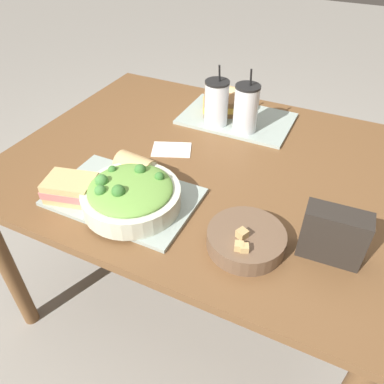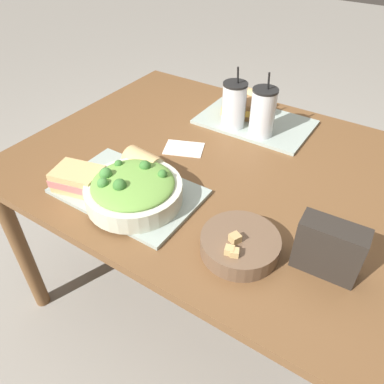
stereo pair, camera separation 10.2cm
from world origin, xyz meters
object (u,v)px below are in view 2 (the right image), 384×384
Objects in this scene: baguette_far at (251,98)px; chip_bag at (329,249)px; sandwich_far at (242,108)px; napkin_folded at (185,148)px; drink_cup_red at (263,114)px; sandwich_near at (78,179)px; drink_cup_dark at (234,106)px; baguette_near at (144,163)px; soup_bowl at (240,244)px; salad_bowl at (133,189)px.

chip_bag is (0.52, -0.66, 0.02)m from baguette_far.
sandwich_far is 1.18× the size of napkin_folded.
drink_cup_red is (0.12, -0.09, 0.05)m from sandwich_far.
sandwich_near is 0.63m from drink_cup_dark.
baguette_near is at bearing 179.66° from baguette_far.
napkin_folded is at bearing 177.97° from baguette_far.
drink_cup_red is (0.21, 0.43, 0.04)m from baguette_near.
napkin_folded is at bearing 56.04° from sandwich_near.
soup_bowl is 0.51m from napkin_folded.
drink_cup_red reaches higher than salad_bowl.
salad_bowl is 2.21× the size of baguette_near.
chip_bag is (0.72, 0.11, 0.03)m from sandwich_near.
baguette_far reaches higher than soup_bowl.
drink_cup_dark is at bearing 71.44° from napkin_folded.
sandwich_near is 1.53× the size of baguette_far.
salad_bowl is 1.68× the size of sandwich_near.
sandwich_near is 0.70× the size of drink_cup_red.
chip_bag reaches higher than baguette_far.
sandwich_near is 0.20m from baguette_near.
salad_bowl is 0.35m from soup_bowl.
salad_bowl is at bearing -82.26° from napkin_folded.
baguette_far is (0.08, 0.60, -0.00)m from baguette_near.
drink_cup_dark reaches higher than baguette_far.
soup_bowl is 1.21× the size of sandwich_near.
chip_bag is at bearing -89.39° from baguette_near.
drink_cup_red reaches higher than soup_bowl.
soup_bowl is 0.53m from sandwich_near.
drink_cup_red is 0.31m from napkin_folded.
drink_cup_dark is (0.09, 0.43, 0.04)m from baguette_near.
sandwich_near is 0.72× the size of drink_cup_dark.
drink_cup_red reaches higher than napkin_folded.
salad_bowl reaches higher than baguette_near.
baguette_near is at bearing -115.71° from drink_cup_red.
drink_cup_dark is 0.12m from drink_cup_red.
baguette_far is 0.70× the size of chip_bag.
sandwich_far is at bearing 88.14° from salad_bowl.
baguette_near is at bearing -101.81° from drink_cup_dark.
sandwich_near is at bearing -174.91° from soup_bowl.
baguette_near is 0.67× the size of sandwich_far.
drink_cup_red is (0.33, 0.59, 0.05)m from sandwich_near.
baguette_near is at bearing -122.53° from sandwich_far.
sandwich_near is (-0.52, -0.05, 0.02)m from soup_bowl.
soup_bowl is 1.86× the size of baguette_far.
drink_cup_red is 1.52× the size of chip_bag.
baguette_far is at bearing 80.79° from napkin_folded.
baguette_far is 0.18m from drink_cup_dark.
soup_bowl is at bearing -8.82° from sandwich_near.
napkin_folded is (-0.19, -0.22, -0.09)m from drink_cup_red.
baguette_far is 0.40m from napkin_folded.
sandwich_far is at bearing -2.81° from baguette_near.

